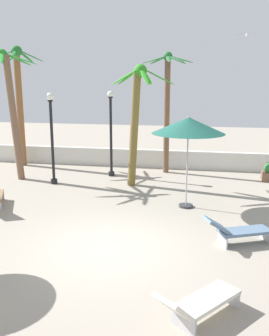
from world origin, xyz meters
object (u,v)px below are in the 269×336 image
palm_tree_2 (10,99)px  seagull_0 (246,35)px  palm_tree_0 (19,95)px  lamp_post_0 (111,132)px  palm_tree_3 (136,112)px  lamp_post_1 (52,132)px  patio_umbrella_1 (188,126)px  palm_tree_1 (167,97)px  lounge_chair_1 (237,230)px  lounge_chair_0 (199,303)px

palm_tree_2 → seagull_0: seagull_0 is taller
palm_tree_0 → lamp_post_0: bearing=-15.2°
palm_tree_3 → lamp_post_1: 3.63m
patio_umbrella_1 → palm_tree_3: 3.35m
palm_tree_0 → lamp_post_1: size_ratio=1.56×
lamp_post_0 → lamp_post_1: (-2.09, -1.80, 0.17)m
patio_umbrella_1 → lamp_post_1: bearing=160.6°
patio_umbrella_1 → lamp_post_1: 6.13m
palm_tree_2 → lamp_post_0: size_ratio=1.45×
palm_tree_0 → palm_tree_1: bearing=-1.5°
lounge_chair_1 → seagull_0: (0.81, 10.71, 6.14)m
lounge_chair_1 → lamp_post_1: bearing=146.0°
palm_tree_2 → lamp_post_0: bearing=17.5°
patio_umbrella_1 → palm_tree_2: bearing=162.1°
palm_tree_2 → lamp_post_0: palm_tree_2 is taller
lounge_chair_1 → lounge_chair_0: bearing=-104.2°
seagull_0 → palm_tree_0: bearing=-166.8°
palm_tree_1 → lounge_chair_0: palm_tree_1 is taller
patio_umbrella_1 → lounge_chair_0: bearing=-84.6°
lounge_chair_1 → palm_tree_1: bearing=109.5°
palm_tree_0 → palm_tree_2: palm_tree_0 is taller
seagull_0 → lounge_chair_1: bearing=-94.3°
palm_tree_0 → patio_umbrella_1: bearing=-30.7°
palm_tree_0 → lounge_chair_0: size_ratio=3.30×
lamp_post_0 → seagull_0: size_ratio=3.19×
lamp_post_0 → palm_tree_3: bearing=-43.9°
patio_umbrella_1 → palm_tree_2: 8.25m
palm_tree_1 → lounge_chair_0: bearing=-80.7°
palm_tree_2 → lamp_post_1: bearing=-13.4°
palm_tree_2 → seagull_0: 11.85m
patio_umbrella_1 → seagull_0: bearing=73.4°
palm_tree_2 → lounge_chair_0: 12.77m
palm_tree_3 → lamp_post_0: size_ratio=1.28×
palm_tree_3 → seagull_0: (4.59, 5.37, 3.48)m
lamp_post_1 → seagull_0: size_ratio=3.17×
palm_tree_0 → palm_tree_2: bearing=-70.3°
palm_tree_1 → patio_umbrella_1: bearing=-75.8°
palm_tree_0 → seagull_0: (11.13, 2.61, 2.92)m
patio_umbrella_1 → palm_tree_2: palm_tree_2 is taller
lamp_post_0 → lounge_chair_0: 11.33m
lamp_post_0 → lamp_post_1: lamp_post_0 is taller
seagull_0 → palm_tree_3: bearing=-130.5°
palm_tree_3 → lounge_chair_0: palm_tree_3 is taller
patio_umbrella_1 → seagull_0: (2.34, 7.83, 3.69)m
palm_tree_0 → lounge_chair_1: bearing=-38.2°
palm_tree_2 → lounge_chair_0: (8.43, -9.04, -3.17)m
palm_tree_0 → lamp_post_1: bearing=-46.5°
palm_tree_0 → palm_tree_2: 2.87m
palm_tree_3 → lamp_post_1: (-3.51, -0.44, -0.84)m
lamp_post_1 → lounge_chair_1: bearing=-34.0°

